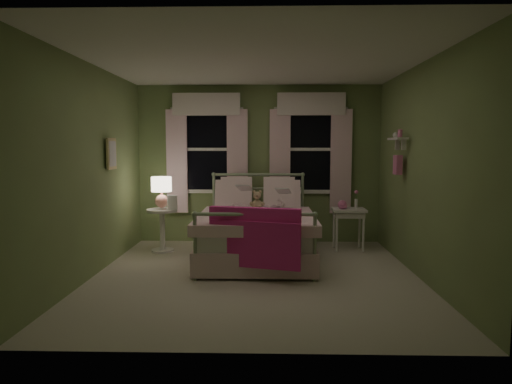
{
  "coord_description": "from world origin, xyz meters",
  "views": [
    {
      "loc": [
        0.15,
        -5.48,
        1.6
      ],
      "look_at": [
        -0.0,
        0.48,
        1.0
      ],
      "focal_mm": 32.0,
      "sensor_mm": 36.0,
      "label": 1
    }
  ],
  "objects_px": {
    "child_right": "(276,192)",
    "nightstand_right": "(349,215)",
    "bed": "(257,233)",
    "child_left": "(238,188)",
    "nightstand_left": "(162,224)",
    "table_lamp": "(161,189)",
    "teddy_bear": "(257,202)"
  },
  "relations": [
    {
      "from": "teddy_bear",
      "to": "nightstand_right",
      "type": "height_order",
      "value": "teddy_bear"
    },
    {
      "from": "bed",
      "to": "table_lamp",
      "type": "relative_size",
      "value": 4.31
    },
    {
      "from": "bed",
      "to": "nightstand_right",
      "type": "xyz_separation_m",
      "value": [
        1.4,
        0.64,
        0.17
      ]
    },
    {
      "from": "child_left",
      "to": "nightstand_right",
      "type": "xyz_separation_m",
      "value": [
        1.68,
        0.21,
        -0.43
      ]
    },
    {
      "from": "bed",
      "to": "child_left",
      "type": "height_order",
      "value": "child_left"
    },
    {
      "from": "bed",
      "to": "child_left",
      "type": "bearing_deg",
      "value": 123.6
    },
    {
      "from": "bed",
      "to": "table_lamp",
      "type": "distance_m",
      "value": 1.64
    },
    {
      "from": "teddy_bear",
      "to": "nightstand_left",
      "type": "relative_size",
      "value": 0.45
    },
    {
      "from": "teddy_bear",
      "to": "child_left",
      "type": "bearing_deg",
      "value": 150.5
    },
    {
      "from": "nightstand_right",
      "to": "child_right",
      "type": "bearing_deg",
      "value": -169.13
    },
    {
      "from": "bed",
      "to": "nightstand_left",
      "type": "bearing_deg",
      "value": 160.89
    },
    {
      "from": "nightstand_left",
      "to": "table_lamp",
      "type": "height_order",
      "value": "table_lamp"
    },
    {
      "from": "child_left",
      "to": "nightstand_left",
      "type": "height_order",
      "value": "child_left"
    },
    {
      "from": "table_lamp",
      "to": "nightstand_right",
      "type": "relative_size",
      "value": 0.74
    },
    {
      "from": "table_lamp",
      "to": "nightstand_right",
      "type": "distance_m",
      "value": 2.88
    },
    {
      "from": "child_right",
      "to": "nightstand_right",
      "type": "distance_m",
      "value": 1.2
    },
    {
      "from": "child_right",
      "to": "nightstand_left",
      "type": "distance_m",
      "value": 1.81
    },
    {
      "from": "child_right",
      "to": "nightstand_left",
      "type": "height_order",
      "value": "child_right"
    },
    {
      "from": "nightstand_left",
      "to": "nightstand_right",
      "type": "relative_size",
      "value": 1.02
    },
    {
      "from": "table_lamp",
      "to": "child_left",
      "type": "bearing_deg",
      "value": -3.97
    },
    {
      "from": "child_left",
      "to": "nightstand_right",
      "type": "bearing_deg",
      "value": -158.02
    },
    {
      "from": "bed",
      "to": "child_right",
      "type": "height_order",
      "value": "child_right"
    },
    {
      "from": "child_right",
      "to": "teddy_bear",
      "type": "xyz_separation_m",
      "value": [
        -0.28,
        -0.16,
        -0.14
      ]
    },
    {
      "from": "teddy_bear",
      "to": "table_lamp",
      "type": "distance_m",
      "value": 1.48
    },
    {
      "from": "teddy_bear",
      "to": "nightstand_right",
      "type": "relative_size",
      "value": 0.46
    },
    {
      "from": "teddy_bear",
      "to": "table_lamp",
      "type": "xyz_separation_m",
      "value": [
        -1.45,
        0.24,
        0.16
      ]
    },
    {
      "from": "bed",
      "to": "nightstand_right",
      "type": "bearing_deg",
      "value": 24.47
    },
    {
      "from": "table_lamp",
      "to": "nightstand_left",
      "type": "bearing_deg",
      "value": 0.0
    },
    {
      "from": "bed",
      "to": "child_left",
      "type": "distance_m",
      "value": 0.78
    },
    {
      "from": "child_right",
      "to": "teddy_bear",
      "type": "height_order",
      "value": "child_right"
    },
    {
      "from": "child_right",
      "to": "nightstand_left",
      "type": "xyz_separation_m",
      "value": [
        -1.73,
        0.08,
        -0.51
      ]
    },
    {
      "from": "child_right",
      "to": "nightstand_right",
      "type": "bearing_deg",
      "value": -160.08
    }
  ]
}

